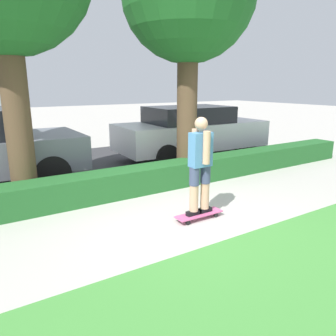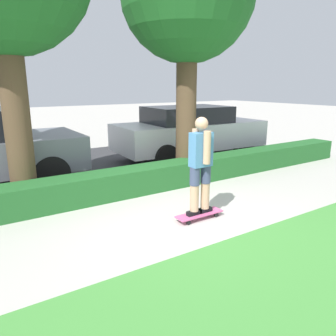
{
  "view_description": "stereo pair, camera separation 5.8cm",
  "coord_description": "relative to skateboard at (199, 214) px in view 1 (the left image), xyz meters",
  "views": [
    {
      "loc": [
        -2.95,
        -4.15,
        2.16
      ],
      "look_at": [
        0.07,
        0.6,
        0.71
      ],
      "focal_mm": 35.0,
      "sensor_mm": 36.0,
      "label": 1
    },
    {
      "loc": [
        -3.0,
        -4.12,
        2.16
      ],
      "look_at": [
        0.07,
        0.6,
        0.71
      ],
      "focal_mm": 35.0,
      "sensor_mm": 36.0,
      "label": 2
    }
  ],
  "objects": [
    {
      "name": "ground_plane",
      "position": [
        -0.18,
        0.19,
        -0.08
      ],
      "size": [
        60.0,
        60.0,
        0.0
      ],
      "primitive_type": "plane",
      "color": "#BCB7AD"
    },
    {
      "name": "street_asphalt",
      "position": [
        -0.18,
        4.39,
        -0.08
      ],
      "size": [
        12.71,
        5.0,
        0.01
      ],
      "color": "#38383A",
      "rests_on": "ground_plane"
    },
    {
      "name": "hedge_row",
      "position": [
        -0.18,
        1.79,
        0.18
      ],
      "size": [
        12.71,
        0.6,
        0.52
      ],
      "color": "#236028",
      "rests_on": "ground_plane"
    },
    {
      "name": "skateboard",
      "position": [
        0.0,
        0.0,
        0.0
      ],
      "size": [
        0.84,
        0.24,
        0.1
      ],
      "color": "#DB5B93",
      "rests_on": "ground_plane"
    },
    {
      "name": "skater_person",
      "position": [
        0.0,
        0.0,
        0.86
      ],
      "size": [
        0.48,
        0.4,
        1.58
      ],
      "color": "black",
      "rests_on": "skateboard"
    },
    {
      "name": "parked_car_middle",
      "position": [
        2.61,
        3.78,
        0.74
      ],
      "size": [
        4.55,
        1.93,
        1.54
      ],
      "rotation": [
        0.0,
        0.0,
        -0.03
      ],
      "color": "silver",
      "rests_on": "ground_plane"
    }
  ]
}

